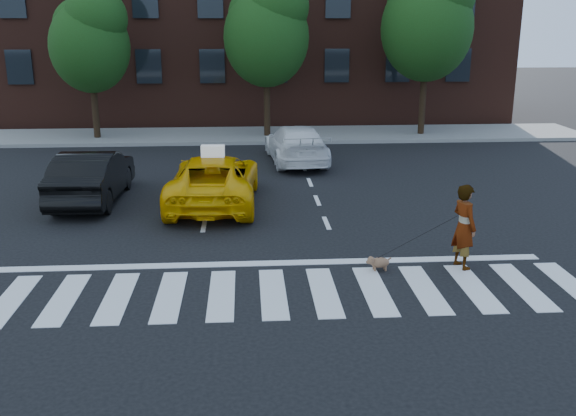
{
  "coord_description": "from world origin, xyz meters",
  "views": [
    {
      "loc": [
        -0.48,
        -11.51,
        5.12
      ],
      "look_at": [
        0.43,
        2.14,
        1.1
      ],
      "focal_mm": 40.0,
      "sensor_mm": 36.0,
      "label": 1
    }
  ],
  "objects": [
    {
      "name": "dog",
      "position": [
        2.27,
        1.04,
        0.19
      ],
      "size": [
        0.56,
        0.25,
        0.32
      ],
      "rotation": [
        0.0,
        0.0,
        0.11
      ],
      "color": "#8F6549",
      "rests_on": "ground"
    },
    {
      "name": "woman",
      "position": [
        4.1,
        1.1,
        0.92
      ],
      "size": [
        0.63,
        0.78,
        1.84
      ],
      "primitive_type": "imported",
      "rotation": [
        0.0,
        0.0,
        1.89
      ],
      "color": "#999999",
      "rests_on": "ground"
    },
    {
      "name": "black_sedan",
      "position": [
        -4.97,
        7.0,
        0.76
      ],
      "size": [
        1.71,
        4.62,
        1.51
      ],
      "primitive_type": "imported",
      "rotation": [
        0.0,
        0.0,
        3.12
      ],
      "color": "black",
      "rests_on": "ground"
    },
    {
      "name": "tree_mid",
      "position": [
        0.53,
        17.0,
        4.85
      ],
      "size": [
        3.69,
        3.69,
        7.1
      ],
      "color": "black",
      "rests_on": "ground"
    },
    {
      "name": "sidewalk_far",
      "position": [
        0.0,
        17.5,
        0.07
      ],
      "size": [
        30.0,
        4.0,
        0.15
      ],
      "primitive_type": "cube",
      "color": "slate",
      "rests_on": "ground"
    },
    {
      "name": "ground",
      "position": [
        0.0,
        0.0,
        0.0
      ],
      "size": [
        120.0,
        120.0,
        0.0
      ],
      "primitive_type": "plane",
      "color": "black",
      "rests_on": "ground"
    },
    {
      "name": "tree_right",
      "position": [
        7.53,
        17.0,
        5.26
      ],
      "size": [
        4.0,
        4.0,
        7.7
      ],
      "color": "black",
      "rests_on": "ground"
    },
    {
      "name": "tree_left",
      "position": [
        -6.97,
        17.0,
        4.44
      ],
      "size": [
        3.39,
        3.38,
        6.5
      ],
      "color": "black",
      "rests_on": "ground"
    },
    {
      "name": "crosswalk",
      "position": [
        0.0,
        0.0,
        0.01
      ],
      "size": [
        13.0,
        2.4,
        0.01
      ],
      "primitive_type": "cube",
      "color": "silver",
      "rests_on": "ground"
    },
    {
      "name": "white_suv",
      "position": [
        1.4,
        11.92,
        0.69
      ],
      "size": [
        2.33,
        4.92,
        1.39
      ],
      "primitive_type": "imported",
      "rotation": [
        0.0,
        0.0,
        3.22
      ],
      "color": "white",
      "rests_on": "ground"
    },
    {
      "name": "taxi_sign",
      "position": [
        -1.4,
        6.24,
        1.6
      ],
      "size": [
        0.66,
        0.31,
        0.32
      ],
      "primitive_type": "cube",
      "rotation": [
        0.0,
        0.0,
        3.09
      ],
      "color": "white",
      "rests_on": "taxi"
    },
    {
      "name": "building",
      "position": [
        0.0,
        25.0,
        6.0
      ],
      "size": [
        26.0,
        10.0,
        12.0
      ],
      "primitive_type": "cube",
      "color": "#432118",
      "rests_on": "ground"
    },
    {
      "name": "stop_line",
      "position": [
        0.0,
        1.6,
        0.01
      ],
      "size": [
        12.0,
        0.3,
        0.01
      ],
      "primitive_type": "cube",
      "color": "silver",
      "rests_on": "ground"
    },
    {
      "name": "taxi",
      "position": [
        -1.4,
        6.44,
        0.72
      ],
      "size": [
        2.63,
        5.28,
        1.44
      ],
      "primitive_type": "imported",
      "rotation": [
        0.0,
        0.0,
        3.09
      ],
      "color": "#E7A704",
      "rests_on": "ground"
    }
  ]
}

